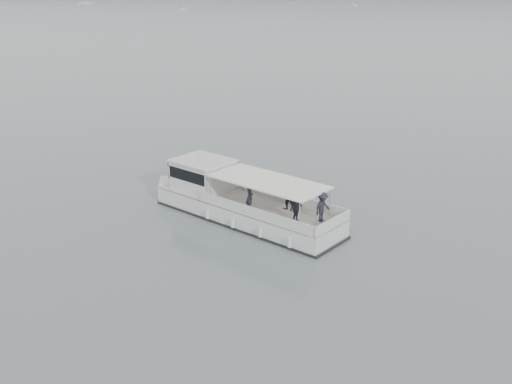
% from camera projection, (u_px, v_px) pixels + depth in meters
% --- Properties ---
extents(ground, '(1400.00, 1400.00, 0.00)m').
position_uv_depth(ground, '(292.00, 229.00, 28.71)').
color(ground, slate).
rests_on(ground, ground).
extents(tour_boat, '(11.81, 6.83, 5.10)m').
position_uv_depth(tour_boat, '(232.00, 200.00, 30.21)').
color(tour_boat, white).
rests_on(tour_boat, ground).
extents(moored_fleet, '(414.16, 377.65, 10.56)m').
position_uv_depth(moored_fleet, '(353.00, 15.00, 224.91)').
color(moored_fleet, white).
rests_on(moored_fleet, ground).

